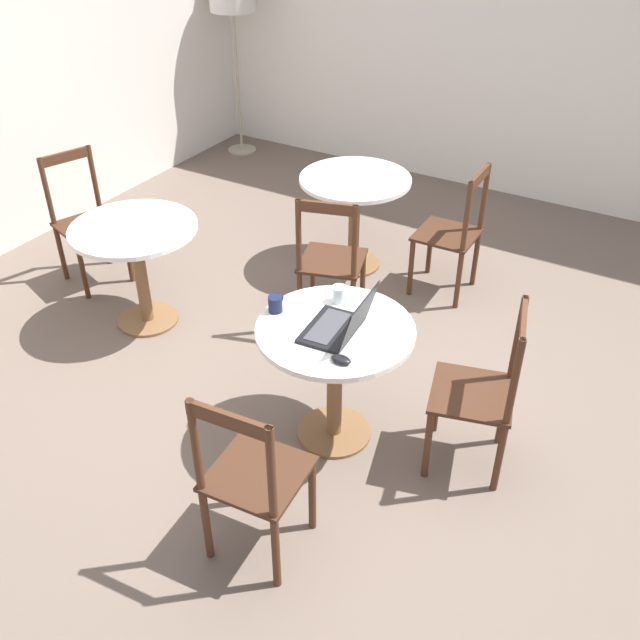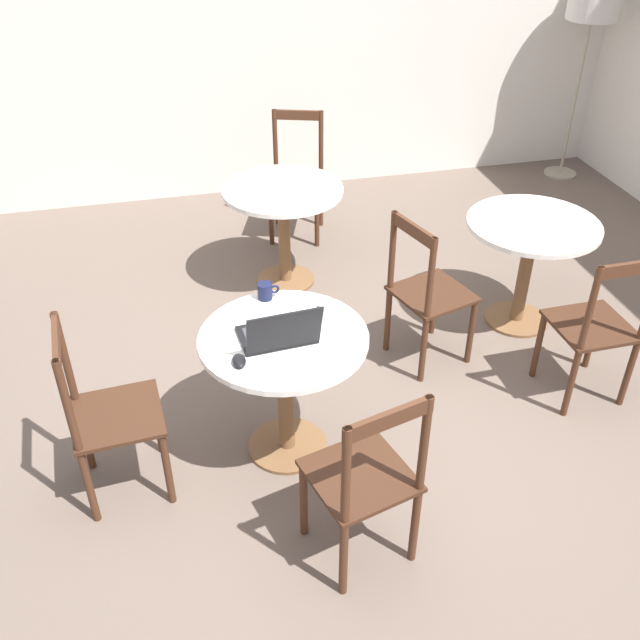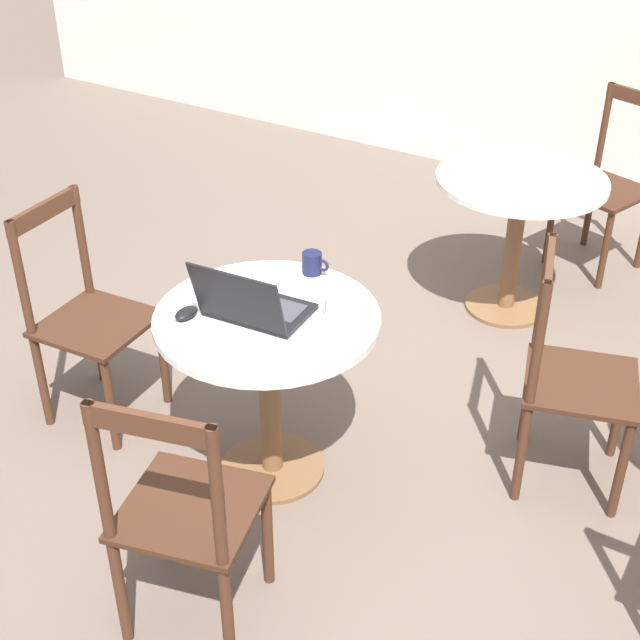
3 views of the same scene
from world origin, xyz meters
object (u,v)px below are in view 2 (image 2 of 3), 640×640
(chair_near_front, at_px, (366,481))
(mouse, at_px, (239,361))
(chair_far_back, at_px, (297,178))
(drinking_glass, at_px, (324,310))
(chair_mid_front, at_px, (596,328))
(cafe_table_near, at_px, (284,363))
(chair_mid_left, at_px, (426,294))
(chair_near_left, at_px, (107,416))
(cafe_table_mid, at_px, (530,245))
(cafe_table_far, at_px, (283,210))
(floor_lamp, at_px, (593,10))
(mug, at_px, (266,291))
(laptop, at_px, (279,333))

(chair_near_front, bearing_deg, mouse, 126.91)
(chair_far_back, bearing_deg, mouse, -107.45)
(drinking_glass, bearing_deg, chair_mid_front, -3.01)
(cafe_table_near, relative_size, chair_mid_left, 0.85)
(chair_near_left, bearing_deg, cafe_table_mid, 18.70)
(chair_near_left, height_order, drinking_glass, chair_near_left)
(chair_mid_front, bearing_deg, chair_far_back, 116.23)
(cafe_table_far, distance_m, floor_lamp, 3.21)
(chair_far_back, bearing_deg, chair_near_left, -120.08)
(cafe_table_mid, relative_size, cafe_table_far, 1.00)
(cafe_table_near, xyz_separation_m, chair_mid_front, (1.68, 0.02, -0.10))
(mug, height_order, drinking_glass, drinking_glass)
(chair_near_left, bearing_deg, drinking_glass, 9.14)
(laptop, bearing_deg, mug, 89.37)
(cafe_table_near, relative_size, chair_near_left, 0.85)
(chair_mid_left, relative_size, chair_mid_front, 1.00)
(chair_far_back, relative_size, floor_lamp, 0.57)
(chair_mid_front, xyz_separation_m, drinking_glass, (-1.47, 0.08, 0.30))
(cafe_table_near, relative_size, mouse, 7.93)
(chair_mid_left, xyz_separation_m, mug, (-0.95, -0.22, 0.30))
(chair_far_back, relative_size, mouse, 9.28)
(cafe_table_near, height_order, chair_mid_left, chair_mid_left)
(cafe_table_mid, relative_size, mug, 7.21)
(mug, bearing_deg, cafe_table_mid, 14.72)
(mouse, height_order, drinking_glass, drinking_glass)
(mouse, bearing_deg, chair_mid_front, 5.39)
(laptop, distance_m, drinking_glass, 0.28)
(chair_far_back, bearing_deg, laptop, -103.77)
(cafe_table_near, relative_size, chair_mid_front, 0.85)
(cafe_table_far, xyz_separation_m, chair_near_front, (-0.12, -2.33, -0.10))
(chair_mid_left, bearing_deg, chair_mid_front, -35.05)
(mouse, relative_size, mug, 0.91)
(chair_near_left, distance_m, chair_mid_left, 1.87)
(chair_far_back, bearing_deg, drinking_glass, -98.58)
(cafe_table_far, relative_size, mug, 7.21)
(floor_lamp, bearing_deg, mug, -141.40)
(cafe_table_mid, xyz_separation_m, mug, (-1.69, -0.44, 0.20))
(cafe_table_far, distance_m, mouse, 1.86)
(laptop, distance_m, mug, 0.37)
(cafe_table_mid, distance_m, chair_mid_left, 0.78)
(cafe_table_far, distance_m, chair_near_front, 2.33)
(chair_near_front, relative_size, chair_mid_front, 1.00)
(cafe_table_far, relative_size, chair_near_front, 0.85)
(cafe_table_near, relative_size, laptop, 2.18)
(floor_lamp, bearing_deg, chair_mid_left, -133.82)
(chair_mid_left, bearing_deg, laptop, -148.14)
(cafe_table_near, bearing_deg, chair_mid_left, 30.80)
(cafe_table_far, distance_m, chair_near_left, 2.03)
(cafe_table_near, xyz_separation_m, chair_far_back, (0.55, 2.32, -0.10))
(chair_mid_left, bearing_deg, chair_far_back, 102.03)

